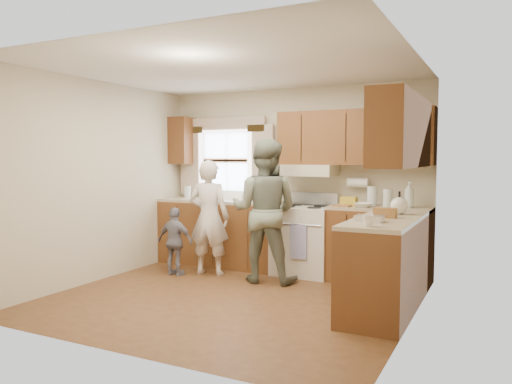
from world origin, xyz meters
The scene contains 6 objects.
room centered at (0.00, 0.00, 1.25)m, with size 3.80×3.80×3.80m.
kitchen_fixtures centered at (0.61, 1.08, 0.84)m, with size 3.80×2.25×2.15m.
stove centered at (0.30, 1.44, 0.47)m, with size 0.76×0.67×1.07m.
woman_left centered at (-0.82, 0.85, 0.76)m, with size 0.55×0.36×1.51m, color silver.
woman_right centered at (-0.01, 0.85, 0.89)m, with size 0.86×0.67×1.77m, color #213923.
child centered at (-1.19, 0.61, 0.45)m, with size 0.52×0.22×0.89m, color slate.
Camera 1 is at (2.66, -4.70, 1.55)m, focal length 35.00 mm.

